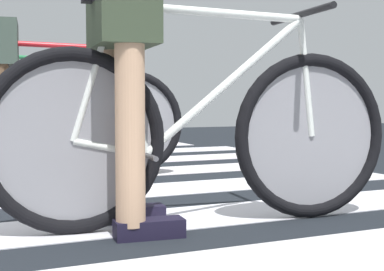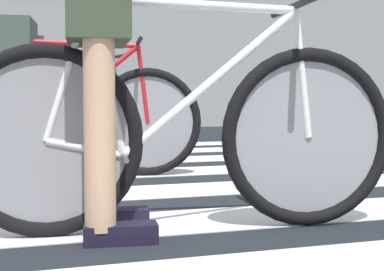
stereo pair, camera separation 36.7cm
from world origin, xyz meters
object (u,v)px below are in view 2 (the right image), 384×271
bicycle_3_of_4 (63,114)px  cyclist_2_of_4 (18,76)px  cyclist_1_of_4 (99,63)px  bicycle_2_of_4 (68,118)px  bicycle_1_of_4 (182,132)px  cyclist_3_of_4 (25,81)px

bicycle_3_of_4 → cyclist_2_of_4: bearing=-119.2°
bicycle_3_of_4 → cyclist_1_of_4: bearing=-103.0°
bicycle_2_of_4 → cyclist_2_of_4: cyclist_2_of_4 is taller
bicycle_1_of_4 → cyclist_1_of_4: cyclist_1_of_4 is taller
cyclist_1_of_4 → bicycle_3_of_4: size_ratio=0.58×
cyclist_1_of_4 → bicycle_2_of_4: bearing=95.5°
bicycle_3_of_4 → bicycle_2_of_4: bearing=-104.2°
cyclist_1_of_4 → cyclist_3_of_4: cyclist_3_of_4 is taller
cyclist_3_of_4 → bicycle_1_of_4: bearing=-90.5°
bicycle_1_of_4 → bicycle_2_of_4: same height
cyclist_1_of_4 → cyclist_3_of_4: size_ratio=0.98×
bicycle_2_of_4 → cyclist_2_of_4: (-0.31, 0.05, 0.27)m
cyclist_2_of_4 → cyclist_3_of_4: bearing=95.3°
bicycle_3_of_4 → cyclist_3_of_4: (-0.30, -0.06, 0.27)m
cyclist_2_of_4 → cyclist_3_of_4: 1.08m
bicycle_1_of_4 → cyclist_2_of_4: bearing=115.6°
bicycle_1_of_4 → cyclist_1_of_4: 0.41m
bicycle_1_of_4 → cyclist_1_of_4: size_ratio=1.74×
bicycle_3_of_4 → cyclist_3_of_4: bearing=-180.0°
bicycle_1_of_4 → cyclist_2_of_4: 1.82m
cyclist_1_of_4 → bicycle_3_of_4: 2.81m
cyclist_2_of_4 → bicycle_3_of_4: 1.23m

